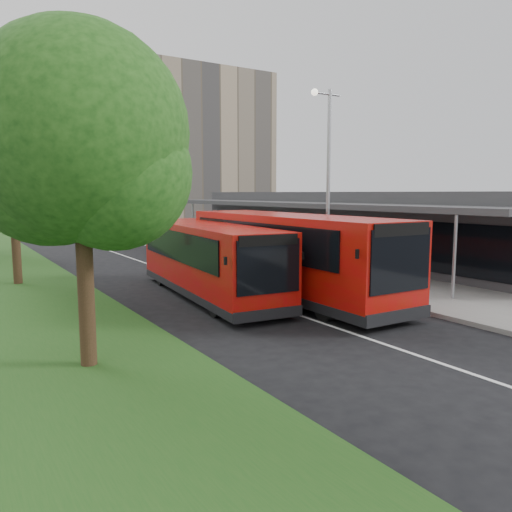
{
  "coord_description": "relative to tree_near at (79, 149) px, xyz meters",
  "views": [
    {
      "loc": [
        -9.61,
        -14.2,
        3.94
      ],
      "look_at": [
        0.67,
        2.08,
        1.5
      ],
      "focal_mm": 35.0,
      "sensor_mm": 36.0,
      "label": 1
    }
  ],
  "objects": [
    {
      "name": "ground",
      "position": [
        7.01,
        2.95,
        -4.88
      ],
      "size": [
        120.0,
        120.0,
        0.0
      ],
      "primitive_type": "plane",
      "color": "black",
      "rests_on": "ground"
    },
    {
      "name": "pavement",
      "position": [
        13.01,
        22.95,
        -4.8
      ],
      "size": [
        5.0,
        80.0,
        0.15
      ],
      "primitive_type": "cube",
      "color": "slate",
      "rests_on": "ground"
    },
    {
      "name": "lane_centre_line",
      "position": [
        7.01,
        17.95,
        -4.87
      ],
      "size": [
        0.12,
        70.0,
        0.01
      ],
      "primitive_type": "cube",
      "color": "silver",
      "rests_on": "ground"
    },
    {
      "name": "kerb_dashes",
      "position": [
        10.31,
        21.95,
        -4.87
      ],
      "size": [
        0.12,
        56.0,
        0.01
      ],
      "color": "silver",
      "rests_on": "ground"
    },
    {
      "name": "office_block",
      "position": [
        21.01,
        44.95,
        4.12
      ],
      "size": [
        22.0,
        12.0,
        18.0
      ],
      "primitive_type": "cube",
      "color": "tan",
      "rests_on": "ground"
    },
    {
      "name": "station_building",
      "position": [
        17.87,
        10.95,
        -2.84
      ],
      "size": [
        7.7,
        26.0,
        4.0
      ],
      "color": "#323235",
      "rests_on": "ground"
    },
    {
      "name": "tree_near",
      "position": [
        0.0,
        0.0,
        0.0
      ],
      "size": [
        4.7,
        4.7,
        7.56
      ],
      "color": "#342415",
      "rests_on": "ground"
    },
    {
      "name": "tree_mid",
      "position": [
        -0.0,
        12.0,
        0.58
      ],
      "size": [
        5.26,
        5.26,
        8.45
      ],
      "color": "#342415",
      "rests_on": "ground"
    },
    {
      "name": "lamp_post_near",
      "position": [
        11.13,
        4.95,
        -0.16
      ],
      "size": [
        1.44,
        0.28,
        8.0
      ],
      "color": "#9B9EA3",
      "rests_on": "pavement"
    },
    {
      "name": "lamp_post_far",
      "position": [
        11.13,
        24.95,
        -0.16
      ],
      "size": [
        1.44,
        0.28,
        8.0
      ],
      "color": "#9B9EA3",
      "rests_on": "pavement"
    },
    {
      "name": "bus_main",
      "position": [
        8.44,
        3.89,
        -3.27
      ],
      "size": [
        3.0,
        11.09,
        3.13
      ],
      "rotation": [
        0.0,
        0.0,
        -0.01
      ],
      "color": "#B6090B",
      "rests_on": "ground"
    },
    {
      "name": "bus_second",
      "position": [
        5.89,
        5.57,
        -3.46
      ],
      "size": [
        3.4,
        9.93,
        2.76
      ],
      "rotation": [
        0.0,
        0.0,
        -0.1
      ],
      "color": "#B6090B",
      "rests_on": "ground"
    },
    {
      "name": "litter_bin",
      "position": [
        12.41,
        14.17,
        -4.22
      ],
      "size": [
        0.57,
        0.57,
        1.03
      ],
      "primitive_type": "cylinder",
      "rotation": [
        0.0,
        0.0,
        -0.0
      ],
      "color": "#3A2918",
      "rests_on": "pavement"
    },
    {
      "name": "bollard",
      "position": [
        11.94,
        20.23,
        -4.3
      ],
      "size": [
        0.18,
        0.18,
        0.86
      ],
      "primitive_type": "cylinder",
      "rotation": [
        0.0,
        0.0,
        0.36
      ],
      "color": "#D8C10B",
      "rests_on": "pavement"
    },
    {
      "name": "car_near",
      "position": [
        8.62,
        41.81,
        -4.28
      ],
      "size": [
        2.03,
        3.73,
        1.2
      ],
      "primitive_type": "imported",
      "rotation": [
        0.0,
        0.0,
        -0.18
      ],
      "color": "#621A0E",
      "rests_on": "ground"
    },
    {
      "name": "car_far",
      "position": [
        5.26,
        47.08,
        -4.35
      ],
      "size": [
        1.86,
        3.36,
        1.05
      ],
      "primitive_type": "imported",
      "rotation": [
        0.0,
        0.0,
        0.25
      ],
      "color": "navy",
      "rests_on": "ground"
    }
  ]
}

